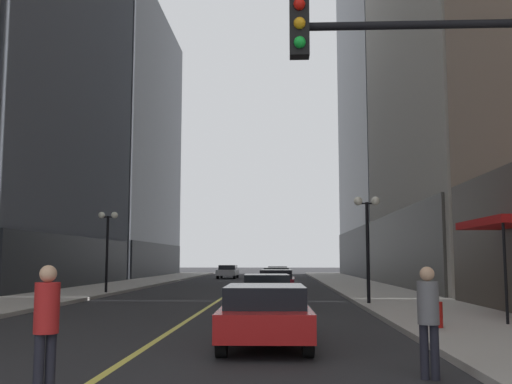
{
  "coord_description": "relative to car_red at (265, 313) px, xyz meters",
  "views": [
    {
      "loc": [
        2.93,
        -4.55,
        1.88
      ],
      "look_at": [
        1.64,
        25.06,
        5.27
      ],
      "focal_mm": 41.53,
      "sensor_mm": 36.0,
      "label": 1
    }
  ],
  "objects": [
    {
      "name": "building_left_far",
      "position": [
        -18.54,
        51.37,
        14.24
      ],
      "size": [
        11.16,
        26.0,
        30.06
      ],
      "color": "#4C515B",
      "rests_on": "ground"
    },
    {
      "name": "traffic_light_near_right",
      "position": [
        2.79,
        -5.0,
        3.02
      ],
      "size": [
        3.43,
        0.35,
        5.65
      ],
      "color": "black",
      "rests_on": "ground"
    },
    {
      "name": "sidewalk_right",
      "position": [
        5.69,
        26.37,
        -0.65
      ],
      "size": [
        4.5,
        78.0,
        0.15
      ],
      "primitive_type": "cube",
      "color": "#ADA8A0",
      "rests_on": "ground"
    },
    {
      "name": "car_maroon",
      "position": [
        0.09,
        19.76,
        0.0
      ],
      "size": [
        2.07,
        4.81,
        1.32
      ],
      "color": "maroon",
      "rests_on": "ground"
    },
    {
      "name": "car_green",
      "position": [
        -0.22,
        9.62,
        -0.0
      ],
      "size": [
        2.06,
        4.27,
        1.32
      ],
      "color": "#196038",
      "rests_on": "ground"
    },
    {
      "name": "lane_centre_stripe",
      "position": [
        -2.56,
        26.37,
        -0.72
      ],
      "size": [
        0.16,
        70.0,
        0.01
      ],
      "primitive_type": "cube",
      "color": "#E5D64C",
      "rests_on": "ground"
    },
    {
      "name": "sidewalk_left",
      "position": [
        -10.81,
        26.37,
        -0.65
      ],
      "size": [
        4.5,
        78.0,
        0.15
      ],
      "primitive_type": "cube",
      "color": "#ADA8A0",
      "rests_on": "ground"
    },
    {
      "name": "street_lamp_right_mid",
      "position": [
        3.84,
        10.97,
        2.54
      ],
      "size": [
        1.06,
        0.36,
        4.43
      ],
      "color": "black",
      "rests_on": "ground"
    },
    {
      "name": "car_red",
      "position": [
        0.0,
        0.0,
        0.0
      ],
      "size": [
        1.99,
        4.56,
        1.32
      ],
      "color": "#B21919",
      "rests_on": "ground"
    },
    {
      "name": "storefront_awning_right",
      "position": [
        7.13,
        5.26,
        2.26
      ],
      "size": [
        1.6,
        4.26,
        3.12
      ],
      "color": "#B21414",
      "rests_on": "ground"
    },
    {
      "name": "fire_hydrant_right",
      "position": [
        4.34,
        2.4,
        -0.32
      ],
      "size": [
        0.28,
        0.28,
        0.8
      ],
      "primitive_type": "cylinder",
      "color": "red",
      "rests_on": "ground"
    },
    {
      "name": "street_lamp_left_far",
      "position": [
        -8.96,
        18.17,
        2.54
      ],
      "size": [
        1.06,
        0.36,
        4.43
      ],
      "color": "black",
      "rests_on": "ground"
    },
    {
      "name": "building_right_far",
      "position": [
        14.84,
        51.37,
        29.98
      ],
      "size": [
        13.99,
        26.0,
        61.56
      ],
      "color": "#4C515B",
      "rests_on": "ground"
    },
    {
      "name": "car_white",
      "position": [
        -0.0,
        35.79,
        -0.0
      ],
      "size": [
        1.79,
        4.53,
        1.32
      ],
      "color": "silver",
      "rests_on": "ground"
    },
    {
      "name": "car_yellow",
      "position": [
        -0.05,
        28.02,
        -0.0
      ],
      "size": [
        2.01,
        4.45,
        1.32
      ],
      "color": "yellow",
      "rests_on": "ground"
    },
    {
      "name": "pedestrian_in_red_jacket",
      "position": [
        -2.86,
        -5.06,
        0.34
      ],
      "size": [
        0.48,
        0.48,
        1.8
      ],
      "color": "black",
      "rests_on": "ground"
    },
    {
      "name": "car_silver",
      "position": [
        -5.06,
        46.58,
        0.0
      ],
      "size": [
        1.94,
        4.78,
        1.32
      ],
      "color": "#B7B7BC",
      "rests_on": "ground"
    },
    {
      "name": "ground_plane",
      "position": [
        -2.56,
        26.37,
        -0.72
      ],
      "size": [
        200.0,
        200.0,
        0.0
      ],
      "primitive_type": "plane",
      "color": "#262628"
    },
    {
      "name": "pedestrian_in_grey_suit",
      "position": [
        2.69,
        -3.52,
        0.31
      ],
      "size": [
        0.43,
        0.43,
        1.77
      ],
      "color": "black",
      "rests_on": "ground"
    }
  ]
}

